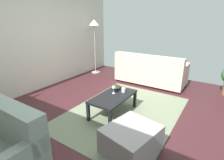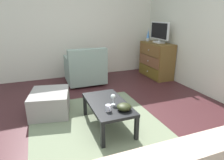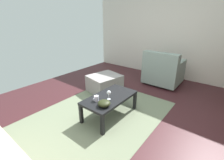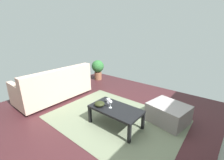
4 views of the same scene
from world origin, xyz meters
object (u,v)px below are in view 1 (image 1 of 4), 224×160
object	(u,v)px
coffee_table	(113,98)
bowl_decorative	(116,87)
standing_lamp	(94,28)
wine_glass	(114,88)
ottoman	(131,140)
couch_large	(150,72)
mug	(124,90)

from	to	relation	value
coffee_table	bowl_decorative	size ratio (longest dim) A/B	4.99
standing_lamp	wine_glass	bearing A→B (deg)	-134.35
coffee_table	bowl_decorative	xyz separation A→B (m)	(0.29, 0.12, 0.09)
bowl_decorative	ottoman	size ratio (longest dim) A/B	0.28
ottoman	standing_lamp	size ratio (longest dim) A/B	0.41
bowl_decorative	couch_large	size ratio (longest dim) A/B	0.11
coffee_table	mug	world-z (taller)	mug
mug	bowl_decorative	world-z (taller)	bowl_decorative
coffee_table	mug	bearing A→B (deg)	-18.23
couch_large	ottoman	size ratio (longest dim) A/B	2.65
coffee_table	ottoman	size ratio (longest dim) A/B	1.39
coffee_table	mug	distance (m)	0.27
mug	wine_glass	bearing A→B (deg)	140.96
ottoman	standing_lamp	bearing A→B (deg)	45.33
couch_large	standing_lamp	size ratio (longest dim) A/B	1.09
ottoman	standing_lamp	world-z (taller)	standing_lamp
bowl_decorative	standing_lamp	world-z (taller)	standing_lamp
coffee_table	couch_large	world-z (taller)	couch_large
couch_large	wine_glass	bearing A→B (deg)	179.99
wine_glass	bowl_decorative	size ratio (longest dim) A/B	0.80
bowl_decorative	standing_lamp	size ratio (longest dim) A/B	0.11
coffee_table	bowl_decorative	distance (m)	0.33
coffee_table	couch_large	xyz separation A→B (m)	(1.96, 0.05, 0.00)
wine_glass	ottoman	xyz separation A→B (m)	(-0.82, -0.81, -0.30)
coffee_table	ottoman	world-z (taller)	same
mug	bowl_decorative	size ratio (longest dim) A/B	0.58
standing_lamp	coffee_table	bearing A→B (deg)	-134.89
coffee_table	wine_glass	bearing A→B (deg)	30.06
bowl_decorative	couch_large	distance (m)	1.67
mug	ottoman	distance (m)	1.21
couch_large	standing_lamp	world-z (taller)	standing_lamp
coffee_table	standing_lamp	bearing A→B (deg)	45.11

